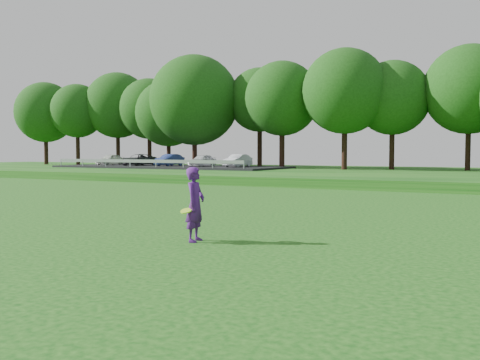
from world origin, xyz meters
The scene contains 6 objects.
ground centered at (0.00, 0.00, 0.00)m, with size 140.00×140.00×0.00m, color #0C430E.
berm centered at (0.00, 34.00, 0.30)m, with size 130.00×30.00×0.60m, color #0C430E.
walking_path centered at (0.00, 20.00, 0.02)m, with size 130.00×1.60×0.04m, color gray.
treeline centered at (0.00, 38.00, 8.10)m, with size 104.00×7.00×15.00m, color #17430F, non-canonical shape.
parking_lot centered at (-24.28, 32.80, 1.02)m, with size 24.00×9.00×1.38m.
woman centered at (1.65, -0.07, 0.91)m, with size 0.56×0.79×1.82m.
Camera 1 is at (8.98, -10.83, 2.19)m, focal length 40.00 mm.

